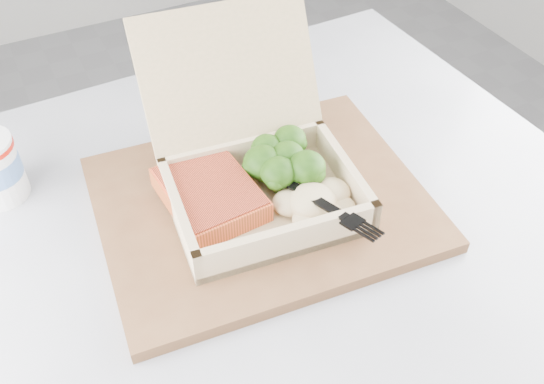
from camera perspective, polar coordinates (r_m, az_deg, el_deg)
name	(u,v)px	position (r m, az deg, el deg)	size (l,w,h in m)	color
cafe_table	(285,332)	(0.84, 1.23, -13.03)	(0.83, 0.83, 0.73)	black
serving_tray	(261,203)	(0.71, -1.02, -1.01)	(0.37, 0.30, 0.02)	brown
takeout_container	(253,157)	(0.69, -1.84, 3.33)	(0.23, 0.27, 0.18)	tan
salmon_fillet	(210,194)	(0.68, -5.87, -0.22)	(0.09, 0.12, 0.03)	#DD532B
broccoli_pile	(287,163)	(0.71, 1.47, 2.79)	(0.10, 0.10, 0.04)	#326616
mashed_potatoes	(312,201)	(0.67, 3.82, -0.87)	(0.09, 0.08, 0.03)	#CDBA85
plastic_fork	(298,187)	(0.67, 2.43, 0.49)	(0.06, 0.15, 0.02)	black
receipt	(193,112)	(0.87, -7.49, 7.50)	(0.08, 0.14, 0.00)	white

